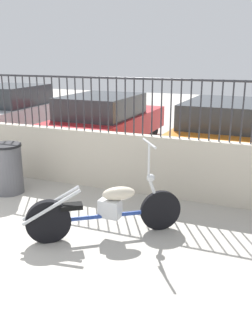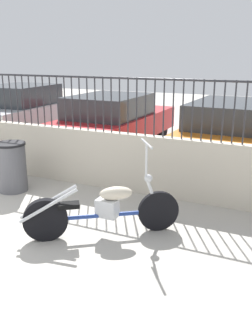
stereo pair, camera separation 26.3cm
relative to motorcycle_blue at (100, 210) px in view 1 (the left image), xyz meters
The scene contains 7 objects.
low_wall 2.74m from the motorcycle_blue, 140.11° to the left, with size 10.24×0.18×1.02m.
fence_railing 3.00m from the motorcycle_blue, 140.11° to the left, with size 10.24×0.04×0.94m.
motorcycle_blue is the anchor object (origin of this frame).
trash_bin 2.37m from the motorcycle_blue, 158.31° to the left, with size 0.53×0.53×0.87m.
car_silver 7.03m from the motorcycle_blue, 137.05° to the left, with size 2.00×4.20×1.48m.
car_red 5.02m from the motorcycle_blue, 114.79° to the left, with size 1.82×4.48×1.35m.
car_orange 4.40m from the motorcycle_blue, 76.47° to the left, with size 2.02×4.63×1.38m.
Camera 1 is at (4.13, -2.64, 2.32)m, focal length 40.00 mm.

